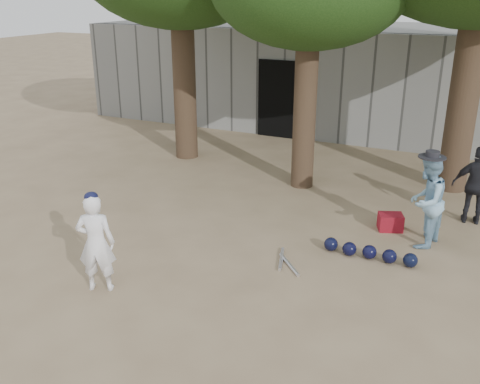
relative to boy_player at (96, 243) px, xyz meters
The scene contains 8 objects.
ground 1.51m from the boy_player, 62.07° to the left, with size 70.00×70.00×0.00m, color #937C5E.
boy_player is the anchor object (origin of this frame).
spectator_blue 5.30m from the boy_player, 40.73° to the left, with size 0.77×0.60×1.59m, color #87B4D2.
spectator_dark 6.75m from the boy_player, 45.49° to the left, with size 0.86×0.36×1.46m, color black.
red_bag 5.18m from the boy_player, 48.29° to the left, with size 0.42×0.32×0.30m, color maroon.
back_building 11.55m from the boy_player, 86.92° to the left, with size 16.00×5.24×3.00m.
helmet_row 4.26m from the boy_player, 37.73° to the left, with size 1.51×0.27×0.23m.
bat_pile 2.94m from the boy_player, 40.63° to the left, with size 0.58×0.76×0.06m.
Camera 1 is at (4.09, -6.42, 4.10)m, focal length 40.00 mm.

